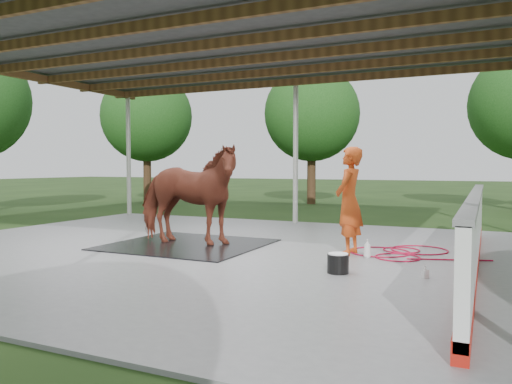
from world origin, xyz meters
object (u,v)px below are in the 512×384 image
at_px(horse, 187,195).
at_px(wash_bucket, 338,263).
at_px(handler, 349,201).
at_px(dasher_board, 474,234).

xyz_separation_m(horse, wash_bucket, (3.40, -1.27, -0.84)).
bearing_deg(handler, wash_bucket, 12.79).
bearing_deg(wash_bucket, dasher_board, 30.84).
bearing_deg(handler, dasher_board, 80.04).
relative_size(dasher_board, handler, 4.22).
xyz_separation_m(dasher_board, handler, (-2.04, 0.50, 0.41)).
bearing_deg(wash_bucket, horse, 159.58).
distance_m(horse, handler, 3.17).
height_order(dasher_board, wash_bucket, dasher_board).
bearing_deg(dasher_board, horse, 177.82).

